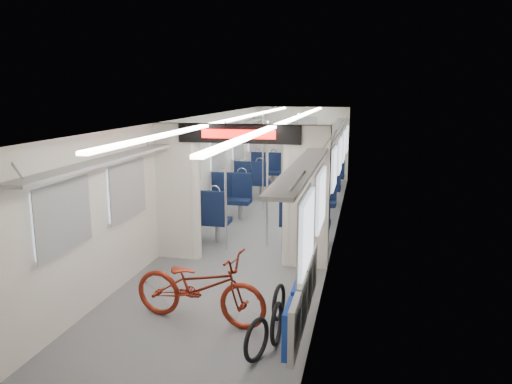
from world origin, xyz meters
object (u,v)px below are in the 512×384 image
seat_bay_far_right (325,176)px  stanchion_far_right (297,162)px  bike_hoop_b (277,326)px  bicycle (200,286)px  stanchion_near_right (267,185)px  stanchion_far_left (263,162)px  seat_bay_far_left (259,172)px  seat_bay_near_right (311,205)px  seat_bay_near_left (219,203)px  flip_bench (303,295)px  bike_hoop_c (279,304)px  stanchion_near_left (226,187)px  bike_hoop_a (256,342)px

seat_bay_far_right → stanchion_far_right: stanchion_far_right is taller
bike_hoop_b → seat_bay_far_right: seat_bay_far_right is taller
bicycle → stanchion_near_right: stanchion_near_right is taller
bike_hoop_b → stanchion_far_left: size_ratio=0.22×
seat_bay_far_left → stanchion_near_right: size_ratio=0.90×
bicycle → seat_bay_near_right: bearing=-4.1°
bicycle → seat_bay_far_right: (0.89, 7.79, 0.10)m
bicycle → seat_bay_near_right: size_ratio=0.82×
seat_bay_near_left → stanchion_far_left: (0.55, 1.85, 0.59)m
bicycle → stanchion_far_right: bearing=4.1°
seat_bay_near_right → stanchion_near_right: bearing=-119.3°
seat_bay_near_left → flip_bench: bearing=-62.3°
bike_hoop_c → seat_bay_near_right: 4.08m
seat_bay_far_left → stanchion_far_left: bearing=-75.4°
bicycle → flip_bench: size_ratio=0.82×
stanchion_near_left → stanchion_near_right: 0.76m
bicycle → flip_bench: bearing=-93.9°
stanchion_far_right → seat_bay_near_right: bearing=-73.6°
seat_bay_near_right → stanchion_far_right: stanchion_far_right is taller
seat_bay_near_left → seat_bay_far_right: seat_bay_far_right is taller
bike_hoop_c → stanchion_far_right: 5.96m
bike_hoop_b → bike_hoop_c: size_ratio=1.07×
stanchion_far_right → flip_bench: bearing=-81.5°
seat_bay_near_right → stanchion_near_right: size_ratio=0.93×
stanchion_far_left → stanchion_far_right: same height
stanchion_near_left → stanchion_near_right: size_ratio=1.00×
seat_bay_near_right → stanchion_near_left: stanchion_near_left is taller
seat_bay_far_left → bike_hoop_b: bearing=-76.6°
bicycle → stanchion_near_right: (0.23, 3.13, 0.69)m
bicycle → bike_hoop_b: bearing=-101.7°
stanchion_near_left → stanchion_far_left: size_ratio=1.00×
bike_hoop_b → stanchion_far_left: 6.55m
seat_bay_far_left → stanchion_near_left: size_ratio=0.90×
bike_hoop_b → flip_bench: bearing=19.4°
bike_hoop_a → stanchion_near_right: (-0.66, 3.89, 0.93)m
bicycle → flip_bench: 1.34m
bike_hoop_c → bike_hoop_a: bearing=-93.6°
seat_bay_far_left → stanchion_far_right: size_ratio=0.90×
bicycle → seat_bay_far_left: size_ratio=0.85×
seat_bay_far_right → stanchion_far_left: (-1.32, -1.84, 0.59)m
seat_bay_far_right → stanchion_near_right: (-0.66, -4.66, 0.59)m
seat_bay_far_right → stanchion_near_left: bearing=-105.1°
seat_bay_near_right → bike_hoop_a: bearing=-90.0°
bike_hoop_b → stanchion_far_left: stanchion_far_left is taller
bike_hoop_b → seat_bay_near_right: bearing=91.8°
bike_hoop_a → seat_bay_near_left: seat_bay_near_left is taller
bike_hoop_c → stanchion_far_left: (-1.38, 5.70, 0.94)m
seat_bay_far_left → stanchion_near_right: bearing=-76.2°
bike_hoop_a → stanchion_far_left: stanchion_far_left is taller
seat_bay_far_left → stanchion_far_left: stanchion_far_left is taller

